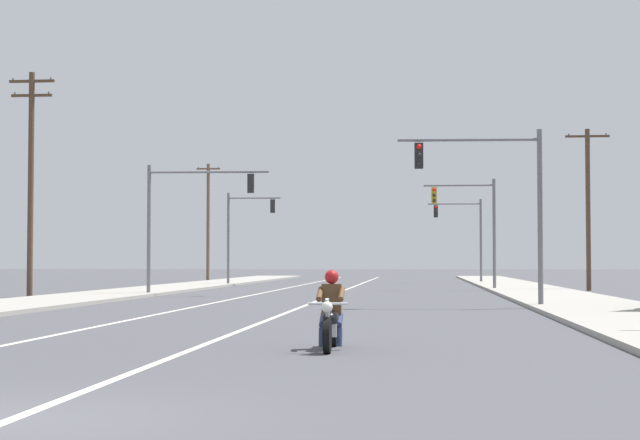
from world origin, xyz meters
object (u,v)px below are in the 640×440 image
at_px(utility_pole_left_near, 31,177).
at_px(utility_pole_right_far, 588,205).
at_px(traffic_signal_near_left, 184,208).
at_px(traffic_signal_mid_left, 243,225).
at_px(utility_pole_left_far, 208,220).
at_px(traffic_signal_near_right, 498,190).
at_px(traffic_signal_far_right, 466,228).
at_px(traffic_signal_mid_right, 474,218).
at_px(motorcycle_with_rider, 331,318).

height_order(utility_pole_left_near, utility_pole_right_far, utility_pole_left_near).
bearing_deg(utility_pole_right_far, traffic_signal_near_left, -154.31).
xyz_separation_m(traffic_signal_near_left, utility_pole_left_near, (-6.38, -3.00, 1.29)).
xyz_separation_m(traffic_signal_mid_left, utility_pole_left_far, (-5.17, 13.55, 0.91)).
distance_m(traffic_signal_near_left, utility_pole_left_far, 34.15).
height_order(traffic_signal_near_right, traffic_signal_mid_left, same).
distance_m(traffic_signal_near_left, traffic_signal_far_right, 32.03).
relative_size(traffic_signal_near_right, utility_pole_left_near, 0.61).
height_order(traffic_signal_mid_right, utility_pole_left_near, utility_pole_left_near).
bearing_deg(traffic_signal_mid_left, utility_pole_left_near, -103.95).
bearing_deg(utility_pole_left_far, utility_pole_right_far, -42.35).
bearing_deg(traffic_signal_near_left, utility_pole_left_far, 99.81).
xyz_separation_m(traffic_signal_near_left, utility_pole_right_far, (20.35, 9.79, 0.53)).
relative_size(traffic_signal_far_right, utility_pole_left_far, 0.65).
bearing_deg(traffic_signal_mid_left, traffic_signal_mid_right, -34.85).
distance_m(traffic_signal_mid_right, utility_pole_right_far, 6.25).
relative_size(motorcycle_with_rider, traffic_signal_near_right, 0.35).
relative_size(traffic_signal_near_left, traffic_signal_mid_left, 1.00).
xyz_separation_m(traffic_signal_near_right, traffic_signal_far_right, (0.68, 40.43, -0.07)).
height_order(traffic_signal_near_left, utility_pole_left_near, utility_pole_left_near).
bearing_deg(traffic_signal_mid_right, utility_pole_left_far, 129.93).
height_order(traffic_signal_near_right, utility_pole_left_far, utility_pole_left_far).
distance_m(traffic_signal_mid_right, utility_pole_left_far, 31.10).
distance_m(traffic_signal_near_right, traffic_signal_mid_right, 21.68).
distance_m(traffic_signal_near_left, utility_pole_left_near, 7.17).
bearing_deg(traffic_signal_near_right, utility_pole_left_far, 113.36).
bearing_deg(utility_pole_left_near, traffic_signal_mid_right, 31.96).
relative_size(traffic_signal_mid_right, traffic_signal_far_right, 1.00).
bearing_deg(utility_pole_left_far, motorcycle_with_rider, -76.32).
relative_size(traffic_signal_near_left, traffic_signal_mid_right, 1.00).
relative_size(traffic_signal_mid_left, utility_pole_left_near, 0.61).
xyz_separation_m(traffic_signal_mid_left, utility_pole_left_near, (-5.74, -23.10, 1.43)).
height_order(traffic_signal_mid_left, utility_pole_left_near, utility_pole_left_near).
bearing_deg(utility_pole_right_far, traffic_signal_far_right, 107.28).
bearing_deg(traffic_signal_mid_left, motorcycle_with_rider, -78.39).
height_order(traffic_signal_near_right, utility_pole_right_far, utility_pole_right_far).
relative_size(utility_pole_right_far, utility_pole_left_far, 0.94).
height_order(traffic_signal_near_left, traffic_signal_mid_left, same).
bearing_deg(traffic_signal_far_right, utility_pole_left_near, -123.52).
bearing_deg(motorcycle_with_rider, traffic_signal_far_right, 85.01).
bearing_deg(traffic_signal_mid_left, traffic_signal_near_left, -88.15).
distance_m(traffic_signal_near_right, traffic_signal_near_left, 18.23).
bearing_deg(motorcycle_with_rider, utility_pole_left_far, 103.68).
bearing_deg(utility_pole_right_far, utility_pole_left_near, -154.44).
xyz_separation_m(traffic_signal_near_left, traffic_signal_mid_left, (-0.65, 20.10, -0.14)).
height_order(motorcycle_with_rider, traffic_signal_near_right, traffic_signal_near_right).
relative_size(motorcycle_with_rider, utility_pole_left_far, 0.23).
bearing_deg(traffic_signal_far_right, traffic_signal_mid_left, -150.85).
distance_m(traffic_signal_mid_right, traffic_signal_far_right, 18.76).
distance_m(motorcycle_with_rider, utility_pole_right_far, 40.66).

